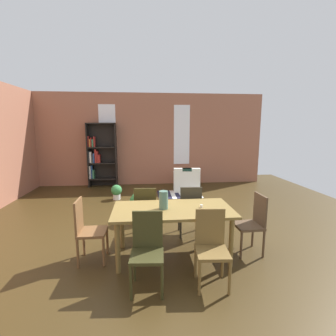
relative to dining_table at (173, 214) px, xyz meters
name	(u,v)px	position (x,y,z in m)	size (l,w,h in m)	color
ground_plane	(148,233)	(-0.36, 0.89, -0.68)	(10.57, 10.57, 0.00)	#3A2B13
back_wall_brick	(145,140)	(-0.36, 5.01, 0.87)	(8.18, 0.12, 3.11)	#9F6149
window_pane_0	(108,135)	(-1.62, 4.94, 1.03)	(0.55, 0.02, 2.02)	white
window_pane_1	(182,135)	(0.90, 4.94, 1.03)	(0.55, 0.02, 2.02)	white
dining_table	(173,214)	(0.00, 0.00, 0.00)	(1.79, 0.92, 0.77)	brown
vase_on_table	(164,200)	(-0.14, 0.00, 0.23)	(0.13, 0.13, 0.27)	#4C7266
tealight_candle_0	(201,206)	(0.44, 0.00, 0.11)	(0.04, 0.04, 0.04)	silver
dining_chair_far_left	(145,211)	(-0.41, 0.69, -0.17)	(0.42, 0.42, 0.95)	#362F14
dining_chair_head_right	(253,222)	(1.27, 0.00, -0.17)	(0.41, 0.41, 0.95)	brown
dining_chair_far_right	(190,209)	(0.40, 0.69, -0.17)	(0.42, 0.42, 0.95)	#312D21
dining_chair_near_right	(211,245)	(0.41, -0.69, -0.17)	(0.43, 0.43, 0.95)	brown
dining_chair_near_left	(147,248)	(-0.40, -0.69, -0.17)	(0.43, 0.43, 0.95)	#323115
dining_chair_head_left	(87,228)	(-1.27, 0.00, -0.17)	(0.40, 0.40, 0.95)	brown
bookshelf_tall	(100,155)	(-1.87, 4.77, 0.38)	(0.95, 0.30, 2.12)	black
armchair_white	(186,182)	(0.91, 3.97, -0.41)	(0.88, 0.88, 0.75)	white
potted_plant_by_shelf	(141,205)	(-0.49, 1.51, -0.32)	(0.52, 0.52, 0.65)	silver
potted_plant_corner	(117,191)	(-1.19, 3.17, -0.46)	(0.29, 0.29, 0.41)	silver
striped_rug	(179,194)	(0.62, 3.50, -0.68)	(1.28, 0.91, 0.01)	#1E1E33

